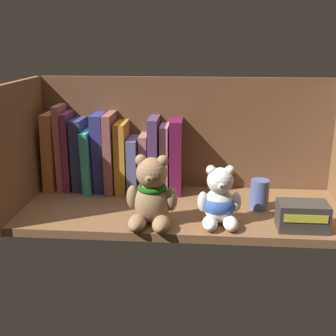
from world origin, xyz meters
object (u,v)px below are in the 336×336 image
at_px(book_1, 63,147).
at_px(book_9, 145,162).
at_px(book_11, 165,158).
at_px(book_12, 177,155).
at_px(book_0, 53,150).
at_px(book_2, 71,150).
at_px(book_5, 102,151).
at_px(book_4, 91,159).
at_px(teddy_bear_larger, 152,195).
at_px(book_7, 123,156).
at_px(small_product_box, 302,216).
at_px(teddy_bear_smaller, 219,201).
at_px(book_10, 155,154).
at_px(book_3, 81,154).
at_px(book_8, 135,163).
at_px(pillar_candle, 259,194).
at_px(book_6, 112,151).

height_order(book_1, book_9, book_1).
distance_m(book_11, book_12, 0.03).
height_order(book_0, book_12, book_0).
distance_m(book_2, book_5, 0.09).
bearing_deg(book_11, book_4, 180.00).
height_order(book_9, teddy_bear_larger, teddy_bear_larger).
relative_size(book_4, book_5, 0.80).
distance_m(book_5, book_7, 0.06).
xyz_separation_m(book_2, book_4, (0.06, 0.00, -0.02)).
bearing_deg(small_product_box, book_0, 160.25).
relative_size(book_9, book_12, 0.78).
bearing_deg(book_2, book_9, 0.00).
bearing_deg(book_0, book_4, 0.00).
xyz_separation_m(teddy_bear_larger, teddy_bear_smaller, (0.15, 0.02, -0.02)).
distance_m(book_10, teddy_bear_smaller, 0.28).
xyz_separation_m(book_11, small_product_box, (0.32, -0.23, -0.06)).
bearing_deg(book_11, book_12, 0.00).
bearing_deg(book_10, book_2, 180.00).
height_order(book_3, book_5, book_5).
xyz_separation_m(book_3, book_8, (0.15, 0.00, -0.02)).
relative_size(book_0, book_4, 1.26).
bearing_deg(book_11, teddy_bear_smaller, -56.35).
bearing_deg(small_product_box, book_5, 155.44).
xyz_separation_m(book_7, book_11, (0.12, 0.00, -0.00)).
relative_size(book_0, book_2, 0.99).
bearing_deg(pillar_candle, book_10, 156.73).
bearing_deg(book_2, book_11, 0.00).
xyz_separation_m(book_3, book_6, (0.09, 0.00, 0.01)).
height_order(book_4, book_12, book_12).
bearing_deg(teddy_bear_smaller, book_2, 152.24).
distance_m(book_7, book_11, 0.12).
bearing_deg(teddy_bear_larger, book_12, 79.60).
bearing_deg(book_5, book_11, 0.00).
distance_m(teddy_bear_larger, teddy_bear_smaller, 0.15).
relative_size(book_0, book_1, 0.91).
xyz_separation_m(book_5, book_11, (0.18, 0.00, -0.01)).
distance_m(book_0, book_7, 0.20).
relative_size(book_1, book_2, 1.08).
bearing_deg(book_5, book_9, 0.00).
bearing_deg(book_0, book_3, 0.00).
xyz_separation_m(book_2, teddy_bear_larger, (0.25, -0.23, -0.04)).
bearing_deg(book_7, teddy_bear_smaller, -39.56).
distance_m(book_1, pillar_candle, 0.55).
distance_m(book_1, book_5, 0.11).
distance_m(book_0, book_9, 0.26).
bearing_deg(teddy_bear_smaller, book_4, 148.50).
bearing_deg(small_product_box, book_6, 154.06).
xyz_separation_m(book_7, teddy_bear_smaller, (0.26, -0.21, -0.04)).
bearing_deg(book_2, book_7, 0.00).
relative_size(book_0, book_5, 1.00).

